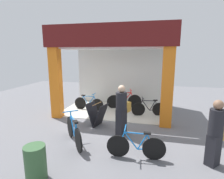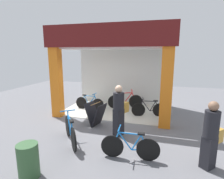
{
  "view_description": "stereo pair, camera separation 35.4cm",
  "coord_description": "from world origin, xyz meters",
  "px_view_note": "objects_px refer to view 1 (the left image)",
  "views": [
    {
      "loc": [
        1.75,
        -6.69,
        2.68
      ],
      "look_at": [
        0.0,
        0.72,
        1.15
      ],
      "focal_mm": 29.27,
      "sensor_mm": 36.0,
      "label": 1
    },
    {
      "loc": [
        2.09,
        -6.6,
        2.68
      ],
      "look_at": [
        0.0,
        0.72,
        1.15
      ],
      "focal_mm": 29.27,
      "sensor_mm": 36.0,
      "label": 2
    }
  ],
  "objects_px": {
    "bicycle_inside_2": "(149,109)",
    "pedestrian_0": "(216,133)",
    "bicycle_inside_1": "(89,103)",
    "sandwich_board_sign": "(97,115)",
    "bicycle_inside_0": "(124,101)",
    "bicycle_parked_1": "(74,132)",
    "bicycle_parked_0": "(136,146)",
    "pedestrian_1": "(122,109)",
    "trash_bin": "(36,163)"
  },
  "relations": [
    {
      "from": "bicycle_inside_2",
      "to": "pedestrian_1",
      "type": "xyz_separation_m",
      "value": [
        -0.81,
        -2.08,
        0.55
      ]
    },
    {
      "from": "bicycle_inside_2",
      "to": "bicycle_parked_0",
      "type": "distance_m",
      "value": 3.39
    },
    {
      "from": "bicycle_inside_2",
      "to": "bicycle_parked_1",
      "type": "xyz_separation_m",
      "value": [
        -2.08,
        -3.03,
        0.05
      ]
    },
    {
      "from": "bicycle_inside_1",
      "to": "pedestrian_1",
      "type": "xyz_separation_m",
      "value": [
        2.01,
        -2.26,
        0.55
      ]
    },
    {
      "from": "bicycle_parked_0",
      "to": "sandwich_board_sign",
      "type": "bearing_deg",
      "value": 131.63
    },
    {
      "from": "sandwich_board_sign",
      "to": "trash_bin",
      "type": "bearing_deg",
      "value": -96.62
    },
    {
      "from": "bicycle_parked_0",
      "to": "bicycle_parked_1",
      "type": "bearing_deg",
      "value": 169.44
    },
    {
      "from": "bicycle_inside_1",
      "to": "bicycle_inside_2",
      "type": "bearing_deg",
      "value": -3.65
    },
    {
      "from": "bicycle_parked_1",
      "to": "sandwich_board_sign",
      "type": "height_order",
      "value": "bicycle_parked_1"
    },
    {
      "from": "pedestrian_0",
      "to": "bicycle_parked_0",
      "type": "bearing_deg",
      "value": -175.27
    },
    {
      "from": "bicycle_parked_0",
      "to": "bicycle_parked_1",
      "type": "height_order",
      "value": "bicycle_parked_1"
    },
    {
      "from": "bicycle_parked_0",
      "to": "trash_bin",
      "type": "bearing_deg",
      "value": -146.98
    },
    {
      "from": "pedestrian_1",
      "to": "trash_bin",
      "type": "height_order",
      "value": "pedestrian_1"
    },
    {
      "from": "sandwich_board_sign",
      "to": "bicycle_inside_1",
      "type": "bearing_deg",
      "value": 119.66
    },
    {
      "from": "bicycle_parked_0",
      "to": "trash_bin",
      "type": "relative_size",
      "value": 1.95
    },
    {
      "from": "bicycle_inside_2",
      "to": "sandwich_board_sign",
      "type": "bearing_deg",
      "value": -139.88
    },
    {
      "from": "bicycle_parked_0",
      "to": "trash_bin",
      "type": "xyz_separation_m",
      "value": [
        -2.0,
        -1.3,
        0.05
      ]
    },
    {
      "from": "bicycle_parked_1",
      "to": "pedestrian_0",
      "type": "height_order",
      "value": "pedestrian_0"
    },
    {
      "from": "bicycle_parked_0",
      "to": "pedestrian_1",
      "type": "bearing_deg",
      "value": 115.08
    },
    {
      "from": "bicycle_inside_0",
      "to": "bicycle_parked_0",
      "type": "distance_m",
      "value": 4.36
    },
    {
      "from": "bicycle_inside_2",
      "to": "bicycle_parked_0",
      "type": "bearing_deg",
      "value": -93.39
    },
    {
      "from": "sandwich_board_sign",
      "to": "pedestrian_1",
      "type": "bearing_deg",
      "value": -27.7
    },
    {
      "from": "bicycle_inside_1",
      "to": "trash_bin",
      "type": "distance_m",
      "value": 4.9
    },
    {
      "from": "bicycle_inside_2",
      "to": "trash_bin",
      "type": "height_order",
      "value": "bicycle_inside_2"
    },
    {
      "from": "bicycle_parked_0",
      "to": "trash_bin",
      "type": "distance_m",
      "value": 2.38
    },
    {
      "from": "bicycle_inside_0",
      "to": "bicycle_inside_2",
      "type": "xyz_separation_m",
      "value": [
        1.22,
        -0.86,
        -0.05
      ]
    },
    {
      "from": "bicycle_inside_0",
      "to": "pedestrian_1",
      "type": "bearing_deg",
      "value": -81.97
    },
    {
      "from": "bicycle_parked_1",
      "to": "sandwich_board_sign",
      "type": "relative_size",
      "value": 1.57
    },
    {
      "from": "bicycle_parked_0",
      "to": "bicycle_inside_0",
      "type": "bearing_deg",
      "value": 103.56
    },
    {
      "from": "bicycle_inside_0",
      "to": "trash_bin",
      "type": "distance_m",
      "value": 5.62
    },
    {
      "from": "bicycle_inside_0",
      "to": "bicycle_inside_1",
      "type": "height_order",
      "value": "bicycle_inside_0"
    },
    {
      "from": "bicycle_parked_0",
      "to": "pedestrian_1",
      "type": "relative_size",
      "value": 0.9
    },
    {
      "from": "bicycle_inside_2",
      "to": "sandwich_board_sign",
      "type": "height_order",
      "value": "sandwich_board_sign"
    },
    {
      "from": "bicycle_inside_1",
      "to": "sandwich_board_sign",
      "type": "distance_m",
      "value": 1.99
    },
    {
      "from": "bicycle_inside_1",
      "to": "sandwich_board_sign",
      "type": "xyz_separation_m",
      "value": [
        0.98,
        -1.72,
        0.11
      ]
    },
    {
      "from": "bicycle_inside_1",
      "to": "pedestrian_1",
      "type": "relative_size",
      "value": 0.88
    },
    {
      "from": "pedestrian_1",
      "to": "trash_bin",
      "type": "distance_m",
      "value": 2.98
    },
    {
      "from": "bicycle_inside_2",
      "to": "pedestrian_0",
      "type": "relative_size",
      "value": 0.89
    },
    {
      "from": "bicycle_parked_0",
      "to": "pedestrian_0",
      "type": "height_order",
      "value": "pedestrian_0"
    },
    {
      "from": "bicycle_parked_1",
      "to": "trash_bin",
      "type": "relative_size",
      "value": 1.76
    },
    {
      "from": "sandwich_board_sign",
      "to": "pedestrian_0",
      "type": "xyz_separation_m",
      "value": [
        3.48,
        -1.68,
        0.4
      ]
    },
    {
      "from": "bicycle_parked_1",
      "to": "pedestrian_1",
      "type": "distance_m",
      "value": 1.67
    },
    {
      "from": "bicycle_parked_1",
      "to": "pedestrian_0",
      "type": "xyz_separation_m",
      "value": [
        3.73,
        -0.2,
        0.46
      ]
    },
    {
      "from": "pedestrian_0",
      "to": "pedestrian_1",
      "type": "height_order",
      "value": "pedestrian_1"
    },
    {
      "from": "bicycle_inside_1",
      "to": "trash_bin",
      "type": "relative_size",
      "value": 1.91
    },
    {
      "from": "bicycle_inside_0",
      "to": "bicycle_inside_1",
      "type": "relative_size",
      "value": 1.1
    },
    {
      "from": "bicycle_inside_2",
      "to": "pedestrian_1",
      "type": "height_order",
      "value": "pedestrian_1"
    },
    {
      "from": "bicycle_inside_1",
      "to": "pedestrian_1",
      "type": "height_order",
      "value": "pedestrian_1"
    },
    {
      "from": "bicycle_inside_0",
      "to": "bicycle_inside_2",
      "type": "height_order",
      "value": "bicycle_inside_0"
    },
    {
      "from": "pedestrian_1",
      "to": "pedestrian_0",
      "type": "bearing_deg",
      "value": -25.0
    }
  ]
}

